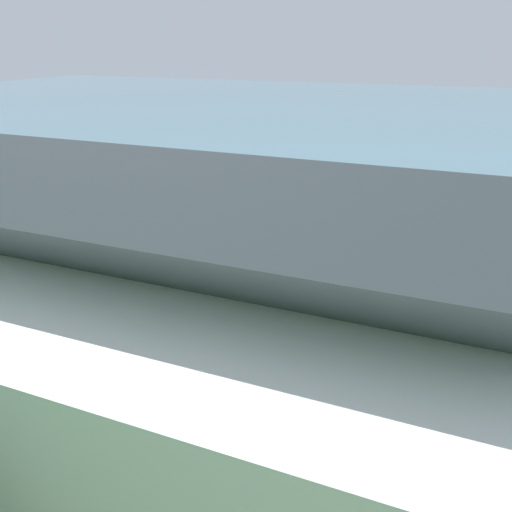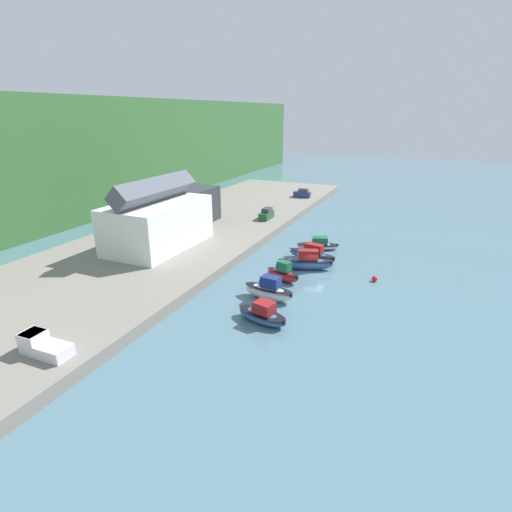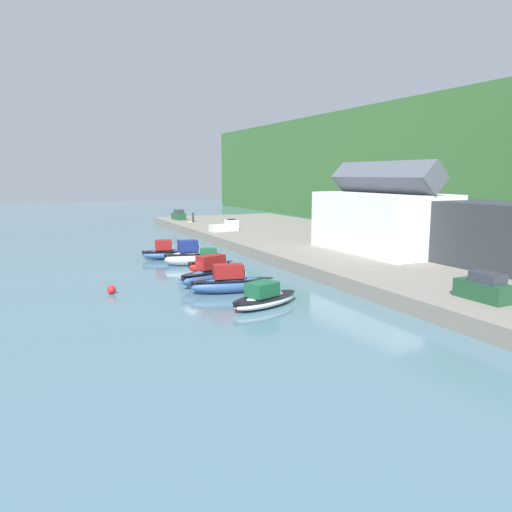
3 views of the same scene
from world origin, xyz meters
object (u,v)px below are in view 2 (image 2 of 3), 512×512
moored_boat_5 (318,245)px  moored_boat_0 (262,315)px  moored_boat_4 (312,254)px  pickup_truck_0 (42,345)px  mooring_buoy_0 (375,279)px  parked_car_1 (302,194)px  moored_boat_2 (283,274)px  parked_car_2 (267,214)px  moored_boat_3 (306,262)px  moored_boat_1 (269,291)px

moored_boat_5 → moored_boat_0: bearing=163.2°
moored_boat_0 → moored_boat_4: moored_boat_4 is taller
moored_boat_5 → pickup_truck_0: 43.88m
pickup_truck_0 → mooring_buoy_0: 39.92m
parked_car_1 → pickup_truck_0: size_ratio=0.90×
moored_boat_4 → moored_boat_5: (5.62, 0.59, -0.25)m
moored_boat_2 → pickup_truck_0: bearing=169.9°
moored_boat_0 → moored_boat_2: size_ratio=1.23×
moored_boat_0 → moored_boat_4: (20.77, 0.59, 0.09)m
moored_boat_4 → parked_car_2: bearing=53.3°
moored_boat_3 → moored_boat_4: size_ratio=1.01×
moored_boat_3 → parked_car_1: (43.02, 14.42, 1.20)m
moored_boat_1 → moored_boat_3: (11.23, -1.20, -0.02)m
moored_boat_1 → parked_car_1: parked_car_1 is taller
moored_boat_3 → pickup_truck_0: (-32.12, 14.30, 1.10)m
parked_car_1 → mooring_buoy_0: bearing=-154.7°
parked_car_1 → pickup_truck_0: 75.14m
moored_boat_0 → moored_boat_1: size_ratio=0.97×
moored_boat_3 → parked_car_2: bearing=16.9°
moored_boat_0 → pickup_truck_0: pickup_truck_0 is taller
moored_boat_2 → moored_boat_4: 9.38m
moored_boat_1 → moored_boat_2: moored_boat_1 is taller
moored_boat_1 → moored_boat_4: (15.23, -0.94, -0.15)m
moored_boat_0 → moored_boat_3: (16.76, 0.33, 0.22)m
moored_boat_5 → moored_boat_2: bearing=157.7°
moored_boat_5 → parked_car_1: 36.08m
moored_boat_0 → mooring_buoy_0: bearing=-16.9°
moored_boat_0 → mooring_buoy_0: 18.96m
moored_boat_3 → parked_car_1: size_ratio=1.89×
moored_boat_3 → pickup_truck_0: 35.18m
moored_boat_0 → moored_boat_5: (26.39, 1.18, -0.16)m
moored_boat_1 → mooring_buoy_0: (10.87, -11.01, -0.74)m
parked_car_1 → moored_boat_3: bearing=-165.4°
parked_car_2 → mooring_buoy_0: 31.43m
moored_boat_3 → parked_car_1: 45.39m
moored_boat_0 → moored_boat_5: size_ratio=0.87×
moored_boat_1 → moored_boat_2: size_ratio=1.26×
moored_boat_4 → parked_car_2: (15.61, 14.11, 1.33)m
moored_boat_1 → parked_car_2: 33.56m
moored_boat_4 → pickup_truck_0: pickup_truck_0 is taller
parked_car_1 → pickup_truck_0: bearing=176.2°
moored_boat_4 → pickup_truck_0: bearing=170.0°
parked_car_2 → moored_boat_3: bearing=125.7°
moored_boat_0 → parked_car_2: (36.38, 14.70, 1.42)m
moored_boat_2 → moored_boat_5: size_ratio=0.71×
moored_boat_1 → pickup_truck_0: pickup_truck_0 is taller
moored_boat_4 → moored_boat_2: bearing=-176.9°
moored_boat_0 → moored_boat_2: moored_boat_2 is taller
moored_boat_1 → parked_car_2: bearing=28.9°
moored_boat_2 → moored_boat_3: size_ratio=0.64×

